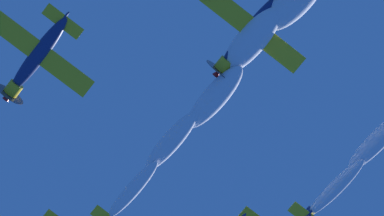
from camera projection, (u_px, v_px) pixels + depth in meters
name	position (u px, v px, depth m)	size (l,w,h in m)	color
airplane_left_wingman	(36.00, 57.00, 64.79)	(8.30, 9.39, 3.42)	navy
airplane_slot_tail	(249.00, 34.00, 64.73)	(8.32, 9.40, 3.14)	navy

